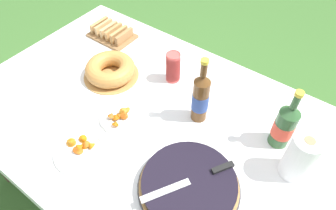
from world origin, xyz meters
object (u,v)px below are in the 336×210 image
bread_board (112,33)px  snack_plate_left (122,116)px  serving_knife (197,178)px  cup_stack (173,67)px  cider_bottle_amber (201,98)px  cider_bottle_green (285,125)px  berry_tart (189,185)px  paper_towel_roll (300,157)px  snack_plate_near (79,151)px  bundt_cake (110,70)px

bread_board → snack_plate_left: bearing=-42.5°
serving_knife → cup_stack: bearing=-105.3°
cider_bottle_amber → bread_board: cider_bottle_amber is taller
snack_plate_left → bread_board: bread_board is taller
serving_knife → cup_stack: size_ratio=2.05×
cup_stack → bread_board: cup_stack is taller
cider_bottle_green → berry_tart: bearing=-114.3°
cider_bottle_green → paper_towel_roll: cider_bottle_green is taller
serving_knife → cup_stack: cup_stack is taller
cider_bottle_amber → paper_towel_roll: cider_bottle_amber is taller
berry_tart → snack_plate_near: 0.48m
serving_knife → cup_stack: (-0.42, 0.43, 0.02)m
snack_plate_left → paper_towel_roll: (0.73, 0.20, 0.09)m
snack_plate_near → paper_towel_roll: bearing=30.6°
cup_stack → cider_bottle_amber: (0.24, -0.14, 0.05)m
bundt_cake → cup_stack: bearing=32.0°
cup_stack → paper_towel_roll: size_ratio=0.76×
snack_plate_near → bread_board: (-0.46, 0.68, 0.01)m
snack_plate_near → cup_stack: bearing=85.0°
cider_bottle_amber → cup_stack: bearing=150.8°
serving_knife → bundt_cake: size_ratio=1.17×
snack_plate_left → bundt_cake: bearing=143.1°
bread_board → bundt_cake: bearing=-47.3°
serving_knife → snack_plate_near: serving_knife is taller
berry_tart → cider_bottle_green: (0.19, 0.41, 0.08)m
cup_stack → cider_bottle_amber: 0.28m
bundt_cake → paper_towel_roll: size_ratio=1.34×
bundt_cake → bread_board: bearing=132.7°
berry_tart → serving_knife: size_ratio=1.17×
berry_tart → cider_bottle_amber: size_ratio=1.15×
paper_towel_roll → bread_board: (-1.20, 0.24, -0.08)m
serving_knife → bread_board: same height
cup_stack → snack_plate_left: cup_stack is taller
bundt_cake → cider_bottle_green: size_ratio=0.94×
berry_tart → paper_towel_roll: paper_towel_roll is taller
paper_towel_roll → snack_plate_left: bearing=-165.0°
serving_knife → snack_plate_near: bearing=-40.6°
cup_stack → cider_bottle_amber: bearing=-29.2°
cup_stack → snack_plate_near: bearing=-95.0°
cider_bottle_green → cider_bottle_amber: cider_bottle_amber is taller
berry_tart → bundt_cake: bundt_cake is taller
cider_bottle_green → bread_board: size_ratio=1.17×
berry_tart → bread_board: bearing=149.3°
cider_bottle_amber → bread_board: size_ratio=1.31×
cup_stack → snack_plate_left: (-0.04, -0.35, -0.07)m
berry_tart → cider_bottle_green: bearing=65.7°
cider_bottle_amber → bread_board: bearing=163.8°
snack_plate_left → bread_board: (-0.47, 0.43, 0.01)m
snack_plate_near → bread_board: bread_board is taller
serving_knife → snack_plate_left: serving_knife is taller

